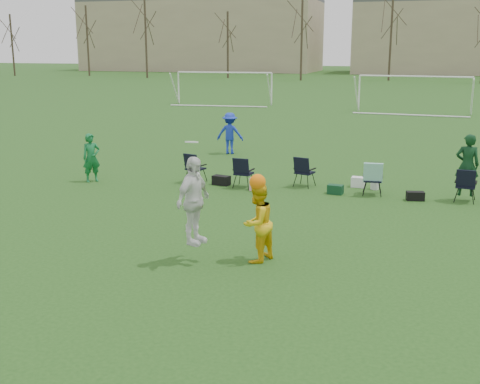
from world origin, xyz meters
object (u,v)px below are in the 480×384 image
(center_contest, at_px, (226,211))
(goal_mid, at_px, (415,84))
(fielder_blue, at_px, (230,133))
(fielder_green_near, at_px, (91,158))
(goal_left, at_px, (224,79))

(center_contest, distance_m, goal_mid, 31.08)
(center_contest, bearing_deg, fielder_blue, 107.59)
(fielder_green_near, xyz_separation_m, fielder_blue, (2.69, 6.39, 0.05))
(goal_mid, bearing_deg, fielder_green_near, -106.92)
(fielder_blue, distance_m, goal_left, 21.85)
(fielder_green_near, distance_m, goal_mid, 26.80)
(fielder_green_near, bearing_deg, fielder_blue, 19.90)
(center_contest, xyz_separation_m, goal_mid, (2.97, 30.92, 0.84))
(fielder_green_near, height_order, center_contest, center_contest)
(fielder_blue, height_order, goal_left, goal_left)
(fielder_green_near, height_order, goal_mid, goal_mid)
(fielder_blue, bearing_deg, goal_mid, -117.25)
(fielder_blue, bearing_deg, center_contest, 100.60)
(fielder_green_near, xyz_separation_m, goal_mid, (9.56, 25.01, 1.13))
(fielder_green_near, distance_m, goal_left, 27.40)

